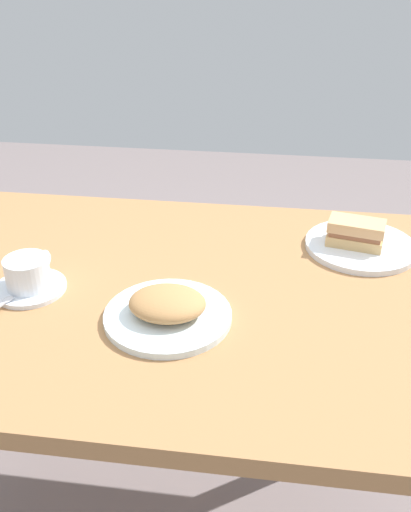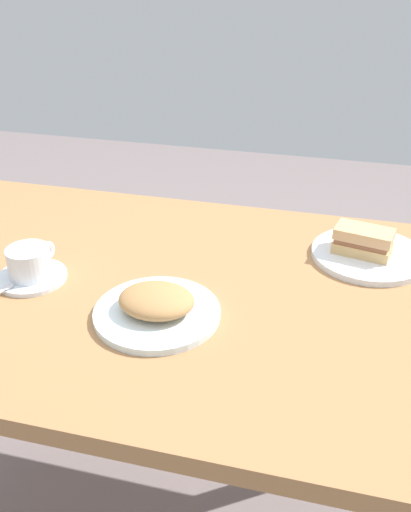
% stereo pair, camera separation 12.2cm
% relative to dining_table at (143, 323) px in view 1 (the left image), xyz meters
% --- Properties ---
extents(dining_table, '(1.26, 0.84, 0.76)m').
position_rel_dining_table_xyz_m(dining_table, '(0.00, 0.00, 0.00)').
color(dining_table, '#A37246').
rests_on(dining_table, ground_plane).
extents(sandwich_plate, '(0.25, 0.25, 0.01)m').
position_rel_dining_table_xyz_m(sandwich_plate, '(0.47, 0.22, 0.11)').
color(sandwich_plate, white).
rests_on(sandwich_plate, dining_table).
extents(sandwich_front, '(0.14, 0.09, 0.06)m').
position_rel_dining_table_xyz_m(sandwich_front, '(0.45, 0.21, 0.14)').
color(sandwich_front, tan).
rests_on(sandwich_front, sandwich_plate).
extents(coffee_saucer, '(0.15, 0.15, 0.01)m').
position_rel_dining_table_xyz_m(coffee_saucer, '(-0.22, -0.05, 0.10)').
color(coffee_saucer, white).
rests_on(coffee_saucer, dining_table).
extents(coffee_cup, '(0.09, 0.12, 0.06)m').
position_rel_dining_table_xyz_m(coffee_cup, '(-0.22, -0.05, 0.14)').
color(coffee_cup, white).
rests_on(coffee_cup, coffee_saucer).
extents(spoon, '(0.04, 0.10, 0.01)m').
position_rel_dining_table_xyz_m(spoon, '(-0.25, -0.13, 0.11)').
color(spoon, silver).
rests_on(spoon, coffee_saucer).
extents(side_plate, '(0.24, 0.24, 0.01)m').
position_rel_dining_table_xyz_m(side_plate, '(0.08, -0.11, 0.11)').
color(side_plate, white).
rests_on(side_plate, dining_table).
extents(side_food_pile, '(0.15, 0.12, 0.04)m').
position_rel_dining_table_xyz_m(side_food_pile, '(0.08, -0.11, 0.14)').
color(side_food_pile, '#B07E4A').
rests_on(side_food_pile, side_plate).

